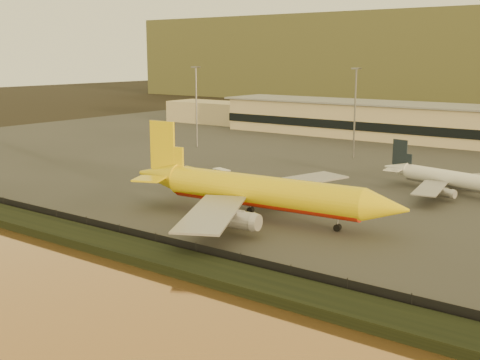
# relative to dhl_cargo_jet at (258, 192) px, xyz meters

# --- Properties ---
(ground) EXTENTS (900.00, 900.00, 0.00)m
(ground) POSITION_rel_dhl_cargo_jet_xyz_m (-4.87, -10.16, -5.08)
(ground) COLOR black
(ground) RESTS_ON ground
(embankment) EXTENTS (320.00, 7.00, 1.40)m
(embankment) POSITION_rel_dhl_cargo_jet_xyz_m (-4.87, -27.16, -4.38)
(embankment) COLOR black
(embankment) RESTS_ON ground
(tarmac) EXTENTS (320.00, 220.00, 0.20)m
(tarmac) POSITION_rel_dhl_cargo_jet_xyz_m (-4.87, 84.84, -4.98)
(tarmac) COLOR #2D2D2D
(tarmac) RESTS_ON ground
(perimeter_fence) EXTENTS (300.00, 0.05, 2.20)m
(perimeter_fence) POSITION_rel_dhl_cargo_jet_xyz_m (-4.87, -23.16, -3.78)
(perimeter_fence) COLOR black
(perimeter_fence) RESTS_ON tarmac
(terminal_building) EXTENTS (202.00, 25.00, 12.60)m
(terminal_building) POSITION_rel_dhl_cargo_jet_xyz_m (-19.39, 115.39, 1.17)
(terminal_building) COLOR tan
(terminal_building) RESTS_ON tarmac
(apron_light_masts) EXTENTS (152.20, 12.20, 25.40)m
(apron_light_masts) POSITION_rel_dhl_cargo_jet_xyz_m (10.13, 64.84, 10.63)
(apron_light_masts) COLOR slate
(apron_light_masts) RESTS_ON tarmac
(dhl_cargo_jet) EXTENTS (54.71, 53.43, 16.33)m
(dhl_cargo_jet) POSITION_rel_dhl_cargo_jet_xyz_m (0.00, 0.00, 0.00)
(dhl_cargo_jet) COLOR yellow
(dhl_cargo_jet) RESTS_ON tarmac
(white_narrowbody_jet) EXTENTS (35.11, 33.67, 10.17)m
(white_narrowbody_jet) POSITION_rel_dhl_cargo_jet_xyz_m (22.64, 40.42, -1.84)
(white_narrowbody_jet) COLOR silver
(white_narrowbody_jet) RESTS_ON tarmac
(gse_vehicle_yellow) EXTENTS (4.31, 2.61, 1.81)m
(gse_vehicle_yellow) POSITION_rel_dhl_cargo_jet_xyz_m (3.91, 12.71, -3.97)
(gse_vehicle_yellow) COLOR yellow
(gse_vehicle_yellow) RESTS_ON tarmac
(gse_vehicle_white) EXTENTS (4.98, 3.35, 2.06)m
(gse_vehicle_white) POSITION_rel_dhl_cargo_jet_xyz_m (-27.99, 25.35, -3.85)
(gse_vehicle_white) COLOR silver
(gse_vehicle_white) RESTS_ON tarmac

